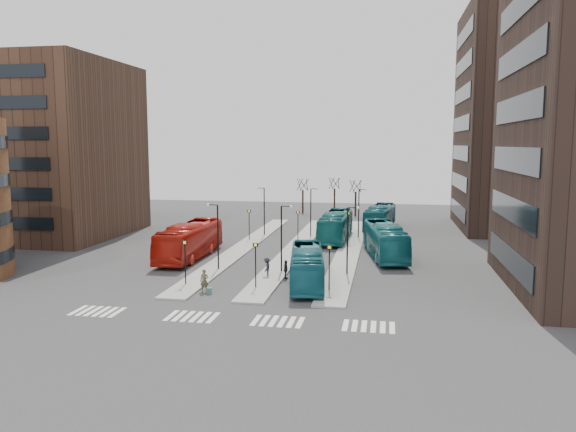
% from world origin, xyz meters
% --- Properties ---
extents(ground, '(160.00, 160.00, 0.00)m').
position_xyz_m(ground, '(0.00, 0.00, 0.00)').
color(ground, '#2F2F31').
rests_on(ground, ground).
extents(island_left, '(2.50, 45.00, 0.15)m').
position_xyz_m(island_left, '(-4.00, 30.00, 0.07)').
color(island_left, gray).
rests_on(island_left, ground).
extents(island_mid, '(2.50, 45.00, 0.15)m').
position_xyz_m(island_mid, '(2.00, 30.00, 0.07)').
color(island_mid, gray).
rests_on(island_mid, ground).
extents(island_right, '(2.50, 45.00, 0.15)m').
position_xyz_m(island_right, '(8.00, 30.00, 0.07)').
color(island_right, gray).
rests_on(island_right, ground).
extents(suitcase, '(0.49, 0.44, 0.50)m').
position_xyz_m(suitcase, '(-1.66, 9.79, 0.25)').
color(suitcase, navy).
rests_on(suitcase, ground).
extents(red_bus, '(3.12, 13.05, 3.63)m').
position_xyz_m(red_bus, '(-7.99, 23.02, 1.82)').
color(red_bus, '#B5190D').
rests_on(red_bus, ground).
extents(teal_bus_a, '(4.18, 11.40, 3.10)m').
position_xyz_m(teal_bus_a, '(5.50, 14.14, 1.55)').
color(teal_bus_a, '#165F6E').
rests_on(teal_bus_a, ground).
extents(teal_bus_b, '(3.34, 12.66, 3.50)m').
position_xyz_m(teal_bus_b, '(5.91, 36.26, 1.75)').
color(teal_bus_b, '#146464').
rests_on(teal_bus_b, ground).
extents(teal_bus_c, '(5.03, 12.94, 3.52)m').
position_xyz_m(teal_bus_c, '(11.90, 26.92, 1.76)').
color(teal_bus_c, '#15656D').
rests_on(teal_bus_c, ground).
extents(teal_bus_d, '(4.39, 12.25, 3.34)m').
position_xyz_m(teal_bus_d, '(11.13, 46.37, 1.67)').
color(teal_bus_d, '#155F6B').
rests_on(teal_bus_d, ground).
extents(traveller, '(0.71, 0.51, 1.84)m').
position_xyz_m(traveller, '(-2.21, 10.32, 0.92)').
color(traveller, brown).
rests_on(traveller, ground).
extents(commuter_a, '(0.83, 0.69, 1.53)m').
position_xyz_m(commuter_a, '(-6.76, 17.24, 0.76)').
color(commuter_a, black).
rests_on(commuter_a, ground).
extents(commuter_b, '(0.58, 1.04, 1.67)m').
position_xyz_m(commuter_b, '(3.42, 15.71, 0.83)').
color(commuter_b, black).
rests_on(commuter_b, ground).
extents(commuter_c, '(0.67, 1.14, 1.76)m').
position_xyz_m(commuter_c, '(1.65, 16.12, 0.88)').
color(commuter_c, black).
rests_on(commuter_c, ground).
extents(crosswalk_stripes, '(22.35, 2.40, 0.01)m').
position_xyz_m(crosswalk_stripes, '(1.75, 4.00, 0.01)').
color(crosswalk_stripes, silver).
rests_on(crosswalk_stripes, ground).
extents(office_block, '(25.00, 20.12, 22.00)m').
position_xyz_m(office_block, '(-34.00, 33.98, 11.00)').
color(office_block, '#472E21').
rests_on(office_block, ground).
extents(tower_far, '(20.12, 20.00, 30.00)m').
position_xyz_m(tower_far, '(31.98, 50.00, 15.00)').
color(tower_far, '#32231B').
rests_on(tower_far, ground).
extents(sign_poles, '(12.45, 22.12, 3.65)m').
position_xyz_m(sign_poles, '(1.60, 23.00, 2.41)').
color(sign_poles, black).
rests_on(sign_poles, ground).
extents(lamp_posts, '(14.04, 20.24, 6.12)m').
position_xyz_m(lamp_posts, '(2.64, 28.00, 3.58)').
color(lamp_posts, black).
rests_on(lamp_posts, ground).
extents(bare_trees, '(10.97, 8.14, 5.90)m').
position_xyz_m(bare_trees, '(2.67, 62.67, 2.72)').
color(bare_trees, black).
rests_on(bare_trees, ground).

